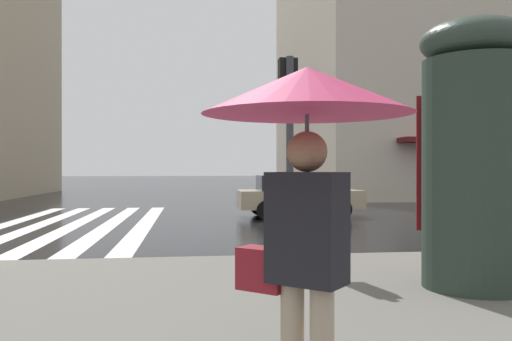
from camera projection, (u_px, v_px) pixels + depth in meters
name	position (u px, v px, depth m)	size (l,w,h in m)	color
zebra_crossing	(76.00, 224.00, 15.43)	(13.00, 4.50, 0.01)	silver
haussmann_block_corner	(448.00, 5.00, 34.91)	(18.44, 20.12, 25.41)	beige
billboard_column	(474.00, 150.00, 6.54)	(1.32, 1.32, 3.33)	#28382D
traffic_signal_post	(288.00, 114.00, 8.66)	(0.44, 0.30, 3.30)	#333338
car_champagne	(298.00, 195.00, 17.78)	(1.85, 4.10, 1.41)	tan
pedestrian_approaching_kerb	(306.00, 133.00, 2.84)	(1.14, 1.14, 2.03)	black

